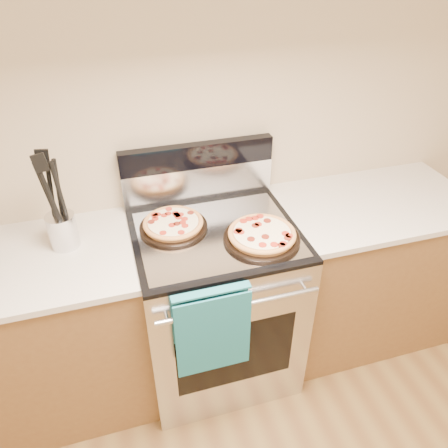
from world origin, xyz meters
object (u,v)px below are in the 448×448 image
object	(u,v)px
pepperoni_pizza_back	(173,224)
utensil_crock	(63,231)
pepperoni_pizza_front	(262,235)
range_body	(216,304)

from	to	relation	value
pepperoni_pizza_back	utensil_crock	bearing A→B (deg)	176.46
pepperoni_pizza_front	utensil_crock	distance (m)	0.87
range_body	pepperoni_pizza_front	xyz separation A→B (m)	(0.18, -0.13, 0.50)
pepperoni_pizza_front	utensil_crock	bearing A→B (deg)	164.70
pepperoni_pizza_front	pepperoni_pizza_back	bearing A→B (deg)	150.95
pepperoni_pizza_back	pepperoni_pizza_front	world-z (taller)	pepperoni_pizza_front
pepperoni_pizza_front	range_body	bearing A→B (deg)	144.16
range_body	utensil_crock	size ratio (longest dim) A/B	5.77
pepperoni_pizza_back	utensil_crock	size ratio (longest dim) A/B	1.98
range_body	pepperoni_pizza_back	size ratio (longest dim) A/B	2.91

